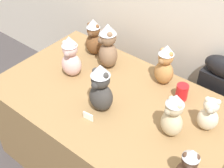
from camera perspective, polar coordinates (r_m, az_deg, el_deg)
The scene contains 12 objects.
display_table at distance 2.30m, azimuth 0.00°, elevation -9.30°, with size 1.59×0.96×0.73m, color olive.
instrument_case at distance 2.46m, azimuth 18.17°, elevation -4.23°, with size 0.28×0.13×0.94m.
teddy_bear_cream at distance 1.85m, azimuth 17.60°, elevation -5.50°, with size 0.15×0.13×0.24m.
teddy_bear_charcoal at distance 1.85m, azimuth -2.12°, elevation -0.82°, with size 0.16×0.14×0.34m.
teddy_bear_sand at distance 1.75m, azimuth 11.27°, elevation -5.76°, with size 0.17×0.15×0.30m.
teddy_bear_mocha at distance 2.21m, azimuth -0.77°, elevation 7.04°, with size 0.21×0.20×0.35m.
teddy_bear_chestnut at distance 2.37m, azimuth -3.43°, elevation 8.68°, with size 0.15×0.14×0.30m.
teddy_bear_caramel at distance 2.09m, azimuth 9.81°, elevation 3.51°, with size 0.15×0.14×0.31m.
teddy_bear_blush at distance 2.15m, azimuth -7.71°, elevation 5.04°, with size 0.18×0.16×0.32m.
teddy_bear_cocoa at distance 1.57m, azimuth 14.06°, elevation -14.75°, with size 0.14×0.14×0.25m.
party_cup_red at distance 2.04m, azimuth 12.90°, elevation -1.46°, with size 0.08×0.08×0.11m, color red.
name_card_front_left at distance 1.88m, azimuth -4.48°, elevation -6.04°, with size 0.07×0.01×0.05m, color white.
Camera 1 is at (0.94, -0.91, 2.12)m, focal length 49.01 mm.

